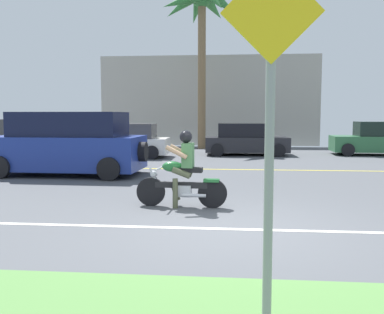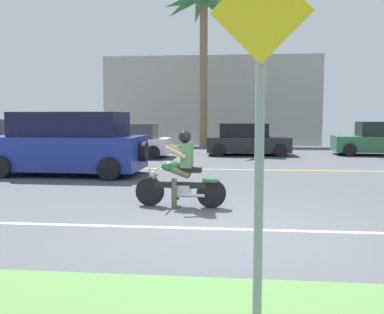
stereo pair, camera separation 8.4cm
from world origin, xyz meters
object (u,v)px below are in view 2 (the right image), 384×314
(palm_tree_0, at_px, (202,9))
(parked_car_1, at_px, (127,141))
(parked_car_3, at_px, (381,139))
(street_sign, at_px, (260,136))
(parked_car_2, at_px, (247,140))
(motorcyclist, at_px, (181,175))
(suv_nearby, at_px, (69,144))
(parked_car_0, at_px, (19,138))

(palm_tree_0, bearing_deg, parked_car_1, -118.63)
(parked_car_3, bearing_deg, street_sign, -109.88)
(parked_car_2, xyz_separation_m, parked_car_3, (5.96, 0.50, 0.03))
(parked_car_1, bearing_deg, parked_car_2, 17.44)
(motorcyclist, xyz_separation_m, parked_car_3, (7.47, 11.87, 0.07))
(suv_nearby, bearing_deg, street_sign, -62.23)
(motorcyclist, bearing_deg, parked_car_0, 129.69)
(parked_car_0, bearing_deg, parked_car_1, -10.49)
(palm_tree_0, height_order, street_sign, palm_tree_0)
(parked_car_1, xyz_separation_m, street_sign, (4.78, -15.24, 0.97))
(parked_car_1, bearing_deg, palm_tree_0, 61.37)
(parked_car_0, height_order, parked_car_3, parked_car_0)
(parked_car_2, distance_m, palm_tree_0, 7.85)
(motorcyclist, distance_m, parked_car_2, 11.47)
(parked_car_1, xyz_separation_m, parked_car_2, (5.10, 1.60, -0.00))
(parked_car_0, bearing_deg, suv_nearby, -52.46)
(motorcyclist, relative_size, street_sign, 0.66)
(suv_nearby, bearing_deg, palm_tree_0, 73.68)
(parked_car_0, distance_m, palm_tree_0, 11.25)
(parked_car_0, height_order, street_sign, street_sign)
(motorcyclist, bearing_deg, parked_car_1, 110.14)
(motorcyclist, relative_size, parked_car_2, 0.48)
(motorcyclist, xyz_separation_m, street_sign, (1.20, -5.47, 1.01))
(suv_nearby, xyz_separation_m, parked_car_1, (0.32, 5.55, -0.24))
(motorcyclist, bearing_deg, street_sign, -77.62)
(motorcyclist, distance_m, parked_car_3, 14.03)
(motorcyclist, xyz_separation_m, parked_car_0, (-8.93, 10.76, 0.12))
(parked_car_0, distance_m, street_sign, 19.16)
(suv_nearby, distance_m, parked_car_1, 5.56)
(parked_car_0, xyz_separation_m, palm_tree_0, (8.15, 4.15, 6.54))
(street_sign, bearing_deg, parked_car_2, 88.94)
(parked_car_1, xyz_separation_m, palm_tree_0, (2.81, 5.14, 6.62))
(suv_nearby, xyz_separation_m, parked_car_2, (5.42, 7.15, -0.24))
(parked_car_0, xyz_separation_m, street_sign, (10.13, -16.23, 0.89))
(parked_car_0, relative_size, parked_car_2, 1.12)
(parked_car_2, bearing_deg, parked_car_3, 4.80)
(suv_nearby, height_order, street_sign, street_sign)
(motorcyclist, distance_m, suv_nearby, 5.76)
(suv_nearby, distance_m, parked_car_3, 13.71)
(palm_tree_0, distance_m, street_sign, 21.25)
(palm_tree_0, bearing_deg, street_sign, -84.46)
(motorcyclist, relative_size, suv_nearby, 0.38)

